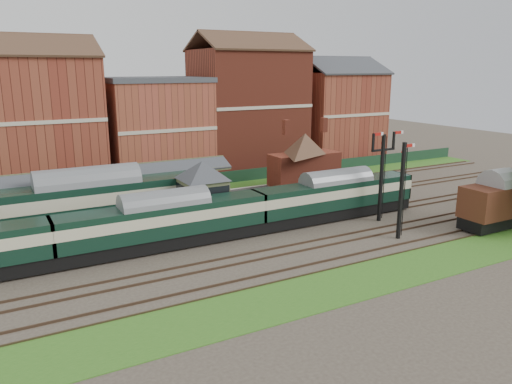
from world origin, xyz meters
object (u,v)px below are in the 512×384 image
signal_box (203,193)px  platform_railcar (89,203)px  goods_van_a (497,203)px  semaphore_bracket (382,171)px  dmu_train (165,221)px

signal_box → platform_railcar: signal_box is taller
signal_box → goods_van_a: signal_box is taller
goods_van_a → signal_box: bearing=151.4°
semaphore_bracket → goods_van_a: size_ratio=1.21×
semaphore_bracket → platform_railcar: bearing=159.4°
signal_box → dmu_train: signal_box is taller
semaphore_bracket → goods_van_a: bearing=-41.3°
signal_box → semaphore_bracket: 16.16m
dmu_train → goods_van_a: 28.44m
semaphore_bracket → goods_van_a: (7.39, -6.50, -2.33)m
semaphore_bracket → platform_railcar: size_ratio=0.40×
dmu_train → platform_railcar: bearing=124.1°
semaphore_bracket → platform_railcar: 25.70m
dmu_train → goods_van_a: size_ratio=7.33×
signal_box → goods_van_a: size_ratio=0.89×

